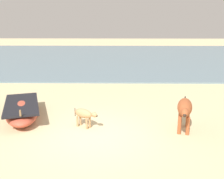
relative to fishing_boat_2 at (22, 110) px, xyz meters
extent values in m
plane|color=#CCB789|center=(2.77, -1.55, -0.31)|extent=(80.00, 80.00, 0.00)
cube|color=slate|center=(2.77, 15.40, -0.27)|extent=(60.00, 20.00, 0.08)
ellipsoid|color=#B74733|center=(0.00, 0.00, -0.02)|extent=(2.06, 3.27, 0.58)
cube|color=black|center=(0.00, 0.00, 0.22)|extent=(1.92, 2.91, 0.07)
cube|color=olive|center=(0.07, -0.22, 0.13)|extent=(0.99, 0.42, 0.04)
cylinder|color=olive|center=(0.43, -1.34, 0.36)|extent=(0.06, 0.06, 0.20)
ellipsoid|color=#9E4C28|center=(5.64, -1.02, 0.48)|extent=(0.73, 1.24, 0.51)
ellipsoid|color=#9E4C28|center=(5.45, -1.77, 0.57)|extent=(0.32, 0.42, 0.27)
sphere|color=#2D2119|center=(5.41, -1.93, 0.54)|extent=(0.13, 0.13, 0.11)
cylinder|color=#9E4C28|center=(5.68, -1.38, -0.02)|extent=(0.12, 0.12, 0.58)
cylinder|color=#9E4C28|center=(5.44, -1.32, -0.02)|extent=(0.12, 0.12, 0.58)
cylinder|color=#9E4C28|center=(5.84, -0.72, -0.02)|extent=(0.12, 0.12, 0.58)
cylinder|color=#9E4C28|center=(5.60, -0.66, -0.02)|extent=(0.12, 0.12, 0.58)
cylinder|color=#2D2119|center=(5.79, -0.43, 0.43)|extent=(0.04, 0.04, 0.47)
ellipsoid|color=tan|center=(2.34, -0.81, 0.17)|extent=(0.74, 0.63, 0.31)
ellipsoid|color=tan|center=(2.73, -1.07, 0.22)|extent=(0.27, 0.25, 0.17)
sphere|color=#2D2119|center=(2.81, -1.13, 0.21)|extent=(0.09, 0.09, 0.06)
cylinder|color=tan|center=(2.56, -0.86, -0.13)|extent=(0.07, 0.07, 0.35)
cylinder|color=tan|center=(2.47, -0.99, -0.13)|extent=(0.07, 0.07, 0.35)
cylinder|color=tan|center=(2.22, -0.63, -0.13)|extent=(0.07, 0.07, 0.35)
cylinder|color=tan|center=(2.13, -0.75, -0.13)|extent=(0.07, 0.07, 0.35)
cylinder|color=#2D2119|center=(2.04, -0.60, 0.14)|extent=(0.02, 0.02, 0.29)
camera|label=1|loc=(3.42, -9.31, 3.27)|focal=43.54mm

